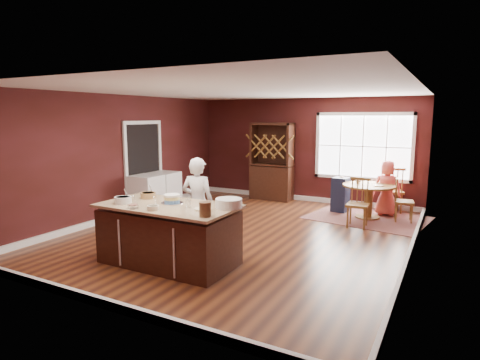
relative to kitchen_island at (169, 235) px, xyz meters
The scene contains 27 objects.
room_shell 2.16m from the kitchen_island, 82.25° to the left, with size 7.00×7.00×7.00m.
window 5.79m from the kitchen_island, 71.94° to the left, with size 2.36×0.10×1.66m, color white, non-canonical shape.
doorway 3.76m from the kitchen_island, 136.81° to the left, with size 0.08×1.26×2.13m, color white, non-canonical shape.
kitchen_island is the anchor object (origin of this frame).
dining_table 4.79m from the kitchen_island, 63.25° to the left, with size 1.12×1.12×0.75m.
baker 0.87m from the kitchen_island, 90.20° to the left, with size 0.57×0.38×1.57m, color silver.
layer_cake 0.56m from the kitchen_island, 91.36° to the left, with size 0.34×0.34×0.14m, color white, non-canonical shape.
bowl_blue 0.89m from the kitchen_island, 160.68° to the right, with size 0.26×0.26×0.10m, color white.
bowl_yellow 0.82m from the kitchen_island, 158.04° to the left, with size 0.25×0.25×0.09m, color #936B46.
bowl_pink 0.73m from the kitchen_island, 124.04° to the right, with size 0.16×0.16×0.06m, color silver.
bowl_olive 0.63m from the kitchen_island, 85.57° to the right, with size 0.17×0.17×0.06m, color beige.
drinking_glass 0.67m from the kitchen_island, ahead, with size 0.08×0.08×0.15m, color silver.
dinner_plate 0.80m from the kitchen_island, ahead, with size 0.26×0.26×0.02m, color beige.
white_tub 1.09m from the kitchen_island, 16.15° to the left, with size 0.39×0.39×0.13m, color white.
stoneware_crock 1.11m from the kitchen_island, 20.78° to the right, with size 0.16×0.16×0.20m, color brown.
rug 4.81m from the kitchen_island, 63.25° to the left, with size 2.41×1.86×0.01m, color brown.
chair_east 5.20m from the kitchen_island, 56.24° to the left, with size 0.40×0.38×0.96m, color brown, non-canonical shape.
chair_south 4.02m from the kitchen_island, 58.35° to the left, with size 0.43×0.41×1.02m, color #925A24, non-canonical shape.
chair_north 5.71m from the kitchen_island, 63.56° to the left, with size 0.46×0.44×1.09m, color brown, non-canonical shape.
seated_woman 5.33m from the kitchen_island, 62.38° to the left, with size 0.62×0.40×1.26m, color #E95D58.
high_chair 4.80m from the kitchen_island, 72.23° to the left, with size 0.35×0.35×0.86m, color black, non-canonical shape.
toddler 4.85m from the kitchen_island, 73.11° to the left, with size 0.18×0.14×0.26m, color #8CA5BF, non-canonical shape.
table_plate 4.84m from the kitchen_island, 60.59° to the left, with size 0.21×0.21×0.02m, color beige.
table_cup 4.79m from the kitchen_island, 66.61° to the left, with size 0.12×0.12×0.09m, color white.
hutch 5.22m from the kitchen_island, 96.14° to the left, with size 1.13×0.47×2.06m, color black.
washer 3.25m from the kitchen_island, 136.94° to the left, with size 0.63×0.61×0.91m, color white.
dryer 3.72m from the kitchen_island, 129.71° to the left, with size 0.62×0.60×0.90m, color silver.
Camera 1 is at (3.47, -6.63, 2.24)m, focal length 30.00 mm.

